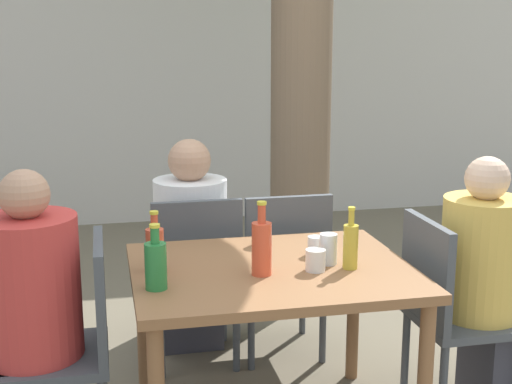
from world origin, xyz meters
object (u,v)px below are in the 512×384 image
at_px(dining_table_front, 271,288).
at_px(patio_chair_1, 448,305).
at_px(patio_chair_2, 195,272).
at_px(person_seated_2, 189,255).
at_px(person_seated_0, 12,336).
at_px(soda_bottle_3, 155,248).
at_px(drinking_glass_3, 328,249).
at_px(green_bottle_2, 156,264).
at_px(drinking_glass_2, 316,246).
at_px(soda_bottle_1, 262,247).
at_px(patio_chair_0, 74,337).
at_px(patio_chair_3, 283,265).
at_px(drinking_glass_1, 262,236).
at_px(drinking_glass_0, 315,260).
at_px(oil_cruet_0, 351,245).
at_px(person_seated_1, 496,298).

xyz_separation_m(dining_table_front, patio_chair_1, (0.80, 0.00, -0.14)).
bearing_deg(patio_chair_2, person_seated_2, -90.00).
relative_size(person_seated_0, soda_bottle_3, 4.76).
bearing_deg(drinking_glass_3, patio_chair_2, 123.48).
bearing_deg(green_bottle_2, drinking_glass_2, 21.58).
bearing_deg(soda_bottle_1, patio_chair_0, 173.33).
height_order(dining_table_front, patio_chair_2, patio_chair_2).
height_order(patio_chair_3, soda_bottle_3, soda_bottle_3).
relative_size(patio_chair_2, person_seated_0, 0.76).
bearing_deg(soda_bottle_3, drinking_glass_1, 28.79).
relative_size(soda_bottle_1, drinking_glass_0, 3.37).
bearing_deg(patio_chair_2, oil_cruet_0, 124.51).
relative_size(patio_chair_3, person_seated_2, 0.78).
bearing_deg(person_seated_0, oil_cruet_0, 86.22).
bearing_deg(soda_bottle_3, oil_cruet_0, -9.46).
distance_m(person_seated_2, green_bottle_2, 1.16).
bearing_deg(patio_chair_1, oil_cruet_0, 100.14).
bearing_deg(drinking_glass_3, drinking_glass_2, 95.73).
xyz_separation_m(person_seated_0, soda_bottle_1, (0.97, -0.09, 0.32)).
xyz_separation_m(patio_chair_0, soda_bottle_1, (0.74, -0.09, 0.35)).
distance_m(patio_chair_1, patio_chair_3, 0.90).
bearing_deg(soda_bottle_3, green_bottle_2, -93.73).
bearing_deg(soda_bottle_1, patio_chair_1, 5.73).
xyz_separation_m(patio_chair_1, drinking_glass_1, (-0.77, 0.32, 0.28)).
distance_m(patio_chair_1, soda_bottle_1, 0.94).
xyz_separation_m(patio_chair_0, drinking_glass_1, (0.83, 0.32, 0.28)).
xyz_separation_m(oil_cruet_0, drinking_glass_3, (-0.07, 0.07, -0.04)).
bearing_deg(person_seated_2, drinking_glass_1, 112.99).
xyz_separation_m(patio_chair_0, oil_cruet_0, (1.11, -0.09, 0.33)).
bearing_deg(person_seated_1, person_seated_2, 53.88).
xyz_separation_m(patio_chair_1, drinking_glass_2, (-0.58, 0.12, 0.28)).
relative_size(patio_chair_1, patio_chair_3, 1.00).
height_order(patio_chair_3, drinking_glass_1, patio_chair_3).
height_order(patio_chair_2, soda_bottle_1, soda_bottle_1).
distance_m(patio_chair_0, person_seated_1, 1.84).
bearing_deg(dining_table_front, drinking_glass_1, 84.60).
bearing_deg(patio_chair_0, drinking_glass_1, 110.75).
relative_size(person_seated_1, oil_cruet_0, 4.55).
bearing_deg(green_bottle_2, dining_table_front, 18.29).
distance_m(dining_table_front, green_bottle_2, 0.54).
bearing_deg(green_bottle_2, soda_bottle_1, 9.82).
relative_size(person_seated_0, person_seated_1, 1.02).
relative_size(patio_chair_1, drinking_glass_1, 10.54).
distance_m(drinking_glass_0, drinking_glass_2, 0.22).
xyz_separation_m(oil_cruet_0, drinking_glass_0, (-0.15, 0.00, -0.06)).
xyz_separation_m(person_seated_0, person_seated_2, (0.81, 0.92, -0.01)).
height_order(patio_chair_3, drinking_glass_3, patio_chair_3).
xyz_separation_m(drinking_glass_0, drinking_glass_1, (-0.13, 0.40, -0.00)).
bearing_deg(dining_table_front, patio_chair_0, 180.00).
relative_size(patio_chair_0, drinking_glass_1, 10.54).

